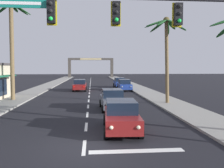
{
  "coord_description": "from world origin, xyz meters",
  "views": [
    {
      "loc": [
        0.36,
        -10.16,
        3.5
      ],
      "look_at": [
        1.89,
        8.0,
        2.2
      ],
      "focal_mm": 38.08,
      "sensor_mm": 36.0,
      "label": 1
    }
  ],
  "objects_px": {
    "sedan_third_in_queue": "(112,99)",
    "sedan_parked_nearest_kerb": "(124,85)",
    "sedan_parked_mid_kerb": "(120,82)",
    "palm_right_second": "(166,39)",
    "palm_left_second": "(12,35)",
    "sedan_oncoming_far": "(80,85)",
    "town_gateway_arch": "(91,65)",
    "sedan_lead_at_stop_bar": "(121,116)",
    "traffic_signal_mast": "(155,28)"
  },
  "relations": [
    {
      "from": "sedan_parked_mid_kerb",
      "to": "palm_left_second",
      "type": "height_order",
      "value": "palm_left_second"
    },
    {
      "from": "town_gateway_arch",
      "to": "sedan_lead_at_stop_bar",
      "type": "bearing_deg",
      "value": -88.31
    },
    {
      "from": "palm_left_second",
      "to": "palm_right_second",
      "type": "relative_size",
      "value": 1.26
    },
    {
      "from": "palm_left_second",
      "to": "sedan_parked_nearest_kerb",
      "type": "bearing_deg",
      "value": 36.82
    },
    {
      "from": "sedan_third_in_queue",
      "to": "palm_right_second",
      "type": "height_order",
      "value": "palm_right_second"
    },
    {
      "from": "palm_right_second",
      "to": "sedan_oncoming_far",
      "type": "bearing_deg",
      "value": 123.01
    },
    {
      "from": "sedan_parked_nearest_kerb",
      "to": "town_gateway_arch",
      "type": "xyz_separation_m",
      "value": [
        -5.16,
        43.69,
        3.38
      ]
    },
    {
      "from": "sedan_oncoming_far",
      "to": "sedan_parked_nearest_kerb",
      "type": "height_order",
      "value": "same"
    },
    {
      "from": "sedan_oncoming_far",
      "to": "sedan_parked_nearest_kerb",
      "type": "bearing_deg",
      "value": -2.59
    },
    {
      "from": "sedan_lead_at_stop_bar",
      "to": "sedan_third_in_queue",
      "type": "height_order",
      "value": "same"
    },
    {
      "from": "sedan_parked_nearest_kerb",
      "to": "traffic_signal_mast",
      "type": "bearing_deg",
      "value": -94.86
    },
    {
      "from": "sedan_parked_nearest_kerb",
      "to": "palm_left_second",
      "type": "height_order",
      "value": "palm_left_second"
    },
    {
      "from": "town_gateway_arch",
      "to": "sedan_parked_nearest_kerb",
      "type": "bearing_deg",
      "value": -83.26
    },
    {
      "from": "town_gateway_arch",
      "to": "sedan_third_in_queue",
      "type": "bearing_deg",
      "value": -88.06
    },
    {
      "from": "town_gateway_arch",
      "to": "palm_right_second",
      "type": "bearing_deg",
      "value": -82.7
    },
    {
      "from": "traffic_signal_mast",
      "to": "sedan_parked_mid_kerb",
      "type": "relative_size",
      "value": 2.4
    },
    {
      "from": "sedan_oncoming_far",
      "to": "town_gateway_arch",
      "type": "relative_size",
      "value": 0.3
    },
    {
      "from": "sedan_third_in_queue",
      "to": "sedan_parked_nearest_kerb",
      "type": "xyz_separation_m",
      "value": [
        3.15,
        15.57,
        0.0
      ]
    },
    {
      "from": "sedan_parked_nearest_kerb",
      "to": "palm_left_second",
      "type": "bearing_deg",
      "value": -143.18
    },
    {
      "from": "sedan_lead_at_stop_bar",
      "to": "palm_left_second",
      "type": "distance_m",
      "value": 16.92
    },
    {
      "from": "sedan_lead_at_stop_bar",
      "to": "sedan_parked_nearest_kerb",
      "type": "distance_m",
      "value": 22.45
    },
    {
      "from": "sedan_lead_at_stop_bar",
      "to": "sedan_parked_mid_kerb",
      "type": "bearing_deg",
      "value": 83.49
    },
    {
      "from": "sedan_parked_mid_kerb",
      "to": "traffic_signal_mast",
      "type": "bearing_deg",
      "value": -93.89
    },
    {
      "from": "traffic_signal_mast",
      "to": "palm_right_second",
      "type": "relative_size",
      "value": 1.32
    },
    {
      "from": "sedan_third_in_queue",
      "to": "palm_left_second",
      "type": "height_order",
      "value": "palm_left_second"
    },
    {
      "from": "sedan_third_in_queue",
      "to": "sedan_parked_nearest_kerb",
      "type": "distance_m",
      "value": 15.88
    },
    {
      "from": "town_gateway_arch",
      "to": "sedan_oncoming_far",
      "type": "bearing_deg",
      "value": -91.9
    },
    {
      "from": "sedan_third_in_queue",
      "to": "town_gateway_arch",
      "type": "bearing_deg",
      "value": 91.94
    },
    {
      "from": "sedan_oncoming_far",
      "to": "town_gateway_arch",
      "type": "distance_m",
      "value": 43.55
    },
    {
      "from": "sedan_lead_at_stop_bar",
      "to": "palm_right_second",
      "type": "bearing_deg",
      "value": 59.54
    },
    {
      "from": "palm_right_second",
      "to": "sedan_parked_nearest_kerb",
      "type": "bearing_deg",
      "value": 99.18
    },
    {
      "from": "sedan_parked_nearest_kerb",
      "to": "town_gateway_arch",
      "type": "distance_m",
      "value": 44.12
    },
    {
      "from": "traffic_signal_mast",
      "to": "sedan_third_in_queue",
      "type": "relative_size",
      "value": 2.4
    },
    {
      "from": "traffic_signal_mast",
      "to": "sedan_parked_mid_kerb",
      "type": "bearing_deg",
      "value": 86.11
    },
    {
      "from": "sedan_third_in_queue",
      "to": "sedan_parked_mid_kerb",
      "type": "xyz_separation_m",
      "value": [
        3.11,
        21.19,
        0.0
      ]
    },
    {
      "from": "sedan_parked_mid_kerb",
      "to": "sedan_parked_nearest_kerb",
      "type": "bearing_deg",
      "value": -89.59
    },
    {
      "from": "sedan_oncoming_far",
      "to": "palm_left_second",
      "type": "bearing_deg",
      "value": -122.41
    },
    {
      "from": "palm_left_second",
      "to": "sedan_third_in_queue",
      "type": "bearing_deg",
      "value": -30.94
    },
    {
      "from": "palm_left_second",
      "to": "town_gateway_arch",
      "type": "bearing_deg",
      "value": 81.7
    },
    {
      "from": "palm_left_second",
      "to": "sedan_parked_mid_kerb",
      "type": "bearing_deg",
      "value": 49.88
    },
    {
      "from": "sedan_lead_at_stop_bar",
      "to": "palm_right_second",
      "type": "distance_m",
      "value": 11.77
    },
    {
      "from": "sedan_parked_mid_kerb",
      "to": "palm_right_second",
      "type": "bearing_deg",
      "value": -83.42
    },
    {
      "from": "traffic_signal_mast",
      "to": "sedan_lead_at_stop_bar",
      "type": "bearing_deg",
      "value": 112.12
    },
    {
      "from": "sedan_lead_at_stop_bar",
      "to": "town_gateway_arch",
      "type": "distance_m",
      "value": 66.02
    },
    {
      "from": "sedan_third_in_queue",
      "to": "palm_right_second",
      "type": "xyz_separation_m",
      "value": [
        5.27,
        2.43,
        5.24
      ]
    },
    {
      "from": "sedan_oncoming_far",
      "to": "palm_left_second",
      "type": "height_order",
      "value": "palm_left_second"
    },
    {
      "from": "sedan_lead_at_stop_bar",
      "to": "sedan_third_in_queue",
      "type": "relative_size",
      "value": 1.01
    },
    {
      "from": "sedan_lead_at_stop_bar",
      "to": "palm_right_second",
      "type": "relative_size",
      "value": 0.55
    },
    {
      "from": "sedan_parked_mid_kerb",
      "to": "palm_right_second",
      "type": "distance_m",
      "value": 19.59
    },
    {
      "from": "sedan_lead_at_stop_bar",
      "to": "palm_left_second",
      "type": "relative_size",
      "value": 0.44
    }
  ]
}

